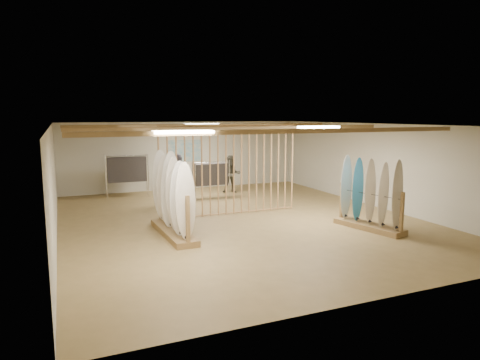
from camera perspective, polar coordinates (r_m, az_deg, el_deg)
name	(u,v)px	position (r m, az deg, el deg)	size (l,w,h in m)	color
floor	(240,220)	(12.71, 0.00, -5.35)	(12.00, 12.00, 0.00)	#987C49
ceiling	(240,125)	(12.34, 0.00, 7.37)	(12.00, 12.00, 0.00)	gray
wall_back	(184,156)	(18.09, -7.42, 3.26)	(12.00, 12.00, 0.00)	beige
wall_front	(383,219)	(7.39, 18.47, -4.91)	(12.00, 12.00, 0.00)	beige
wall_left	(53,184)	(11.49, -23.64, -0.47)	(12.00, 12.00, 0.00)	beige
wall_right	(377,165)	(15.10, 17.78, 1.86)	(12.00, 12.00, 0.00)	beige
ceiling_slats	(240,128)	(12.34, 0.00, 6.99)	(9.50, 6.12, 0.10)	olive
light_panels	(240,127)	(12.34, 0.00, 7.09)	(1.20, 0.35, 0.06)	white
bamboo_partition	(230,170)	(13.18, -1.35, 1.34)	(4.45, 0.05, 2.78)	tan
poster	(184,151)	(18.06, -7.41, 3.88)	(1.40, 0.03, 0.90)	teal
rack_left	(173,208)	(11.12, -8.94, -3.72)	(0.66, 2.61, 2.09)	olive
rack_right	(370,205)	(12.09, 16.92, -3.26)	(1.02, 2.10, 1.93)	olive
clothing_rack_a	(127,169)	(16.61, -14.85, 1.38)	(1.52, 0.44, 1.63)	silver
clothing_rack_b	(211,174)	(15.82, -3.90, 0.77)	(1.31, 0.35, 1.41)	silver
shopper_a	(178,176)	(14.96, -8.30, 0.58)	(0.73, 0.49, 2.00)	#282830
shopper_b	(231,172)	(17.00, -1.15, 1.11)	(0.82, 0.64, 1.69)	#36352A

